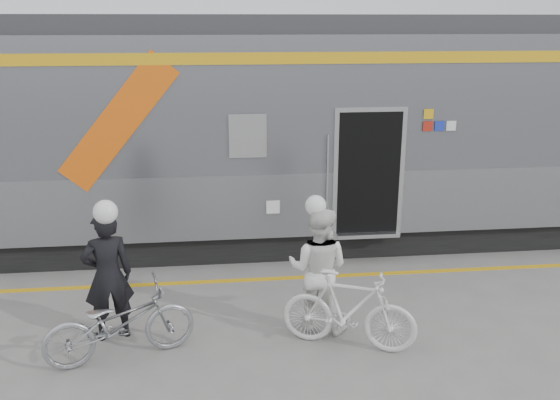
{
  "coord_description": "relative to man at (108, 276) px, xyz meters",
  "views": [
    {
      "loc": [
        -0.37,
        -6.6,
        4.01
      ],
      "look_at": [
        0.54,
        1.6,
        1.5
      ],
      "focal_mm": 38.0,
      "sensor_mm": 36.0,
      "label": 1
    }
  ],
  "objects": [
    {
      "name": "helmet_woman",
      "position": [
        2.73,
        -0.05,
        0.98
      ],
      "size": [
        0.27,
        0.27,
        0.27
      ],
      "primitive_type": "sphere",
      "color": "white",
      "rests_on": "woman"
    },
    {
      "name": "safety_strip",
      "position": [
        1.8,
        1.57,
        -0.87
      ],
      "size": [
        24.0,
        0.12,
        0.01
      ],
      "primitive_type": "cube",
      "color": "gold",
      "rests_on": "ground"
    },
    {
      "name": "woman",
      "position": [
        2.73,
        -0.05,
        -0.02
      ],
      "size": [
        1.02,
        0.92,
        1.71
      ],
      "primitive_type": "imported",
      "rotation": [
        0.0,
        0.0,
        2.75
      ],
      "color": "white",
      "rests_on": "ground"
    },
    {
      "name": "ground",
      "position": [
        1.8,
        -0.58,
        -0.87
      ],
      "size": [
        90.0,
        90.0,
        0.0
      ],
      "primitive_type": "plane",
      "color": "slate",
      "rests_on": "ground"
    },
    {
      "name": "bicycle_right",
      "position": [
        3.03,
        -0.6,
        -0.35
      ],
      "size": [
        1.78,
        1.11,
        1.04
      ],
      "primitive_type": "imported",
      "rotation": [
        0.0,
        0.0,
        1.18
      ],
      "color": "silver",
      "rests_on": "ground"
    },
    {
      "name": "bicycle_left",
      "position": [
        0.2,
        -0.55,
        -0.39
      ],
      "size": [
        1.93,
        1.13,
        0.96
      ],
      "primitive_type": "imported",
      "rotation": [
        0.0,
        0.0,
        1.86
      ],
      "color": "#929499",
      "rests_on": "ground"
    },
    {
      "name": "helmet_man",
      "position": [
        0.0,
        0.0,
        1.02
      ],
      "size": [
        0.3,
        0.3,
        0.3
      ],
      "primitive_type": "sphere",
      "color": "white",
      "rests_on": "man"
    },
    {
      "name": "train",
      "position": [
        1.75,
        3.62,
        1.18
      ],
      "size": [
        24.0,
        3.17,
        4.1
      ],
      "color": "black",
      "rests_on": "ground"
    },
    {
      "name": "man",
      "position": [
        0.0,
        0.0,
        0.0
      ],
      "size": [
        0.73,
        0.58,
        1.74
      ],
      "primitive_type": "imported",
      "rotation": [
        0.0,
        0.0,
        3.43
      ],
      "color": "black",
      "rests_on": "ground"
    }
  ]
}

